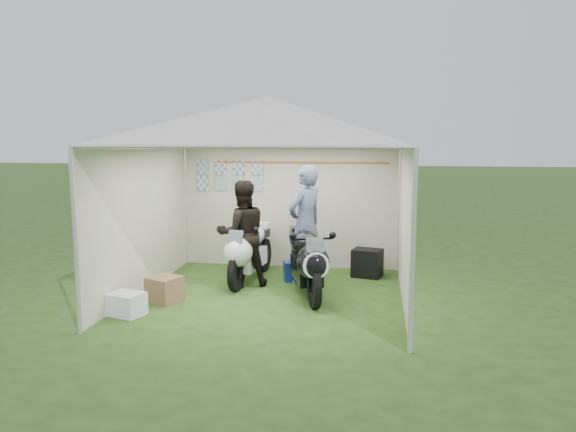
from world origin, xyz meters
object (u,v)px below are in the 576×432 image
object	(u,v)px
person_dark_jacket	(242,233)
crate_0	(126,304)
motorcycle_white	(248,250)
equipment_box	(367,263)
paddock_stand	(297,271)
person_blue_jacket	(305,224)
motorcycle_black	(307,259)
canopy_tent	(269,126)
crate_1	(165,289)

from	to	relation	value
person_dark_jacket	crate_0	world-z (taller)	person_dark_jacket
motorcycle_white	crate_0	distance (m)	2.39
equipment_box	crate_0	world-z (taller)	equipment_box
paddock_stand	equipment_box	bearing A→B (deg)	21.38
paddock_stand	person_blue_jacket	xyz separation A→B (m)	(0.15, -0.09, 0.82)
motorcycle_black	canopy_tent	bearing A→B (deg)	166.60
equipment_box	crate_1	world-z (taller)	equipment_box
paddock_stand	equipment_box	distance (m)	1.25
equipment_box	person_blue_jacket	bearing A→B (deg)	-151.67
motorcycle_white	person_blue_jacket	bearing A→B (deg)	12.80
paddock_stand	crate_0	distance (m)	3.01
canopy_tent	equipment_box	distance (m)	3.09
motorcycle_white	person_dark_jacket	bearing A→B (deg)	-95.03
motorcycle_white	person_blue_jacket	xyz separation A→B (m)	(0.94, 0.11, 0.44)
canopy_tent	paddock_stand	size ratio (longest dim) A/B	12.77
equipment_box	person_dark_jacket	bearing A→B (deg)	-155.75
person_blue_jacket	equipment_box	size ratio (longest dim) A/B	4.05
crate_1	motorcycle_black	bearing A→B (deg)	17.10
person_blue_jacket	paddock_stand	bearing A→B (deg)	-86.29
motorcycle_black	person_blue_jacket	bearing A→B (deg)	82.01
paddock_stand	person_blue_jacket	size ratio (longest dim) A/B	0.23
person_blue_jacket	equipment_box	distance (m)	1.37
paddock_stand	person_dark_jacket	world-z (taller)	person_dark_jacket
motorcycle_white	equipment_box	bearing A→B (deg)	24.56
paddock_stand	person_blue_jacket	distance (m)	0.83
person_dark_jacket	crate_0	xyz separation A→B (m)	(-1.20, -1.75, -0.71)
person_blue_jacket	crate_1	distance (m)	2.51
motorcycle_black	crate_0	xyz separation A→B (m)	(-2.32, -1.30, -0.42)
person_dark_jacket	equipment_box	xyz separation A→B (m)	(2.01, 0.90, -0.62)
canopy_tent	person_dark_jacket	bearing A→B (deg)	138.01
motorcycle_white	person_dark_jacket	xyz separation A→B (m)	(-0.05, -0.24, 0.32)
motorcycle_white	person_blue_jacket	world-z (taller)	person_blue_jacket
person_dark_jacket	motorcycle_white	bearing A→B (deg)	-125.45
person_dark_jacket	crate_0	size ratio (longest dim) A/B	3.75
person_dark_jacket	crate_1	world-z (taller)	person_dark_jacket
crate_1	crate_0	bearing A→B (deg)	-113.20
motorcycle_black	crate_0	distance (m)	2.69
motorcycle_black	crate_1	bearing A→B (deg)	-179.96
person_dark_jacket	equipment_box	distance (m)	2.29
motorcycle_white	person_dark_jacket	size ratio (longest dim) A/B	1.15
canopy_tent	crate_1	bearing A→B (deg)	-158.05
canopy_tent	motorcycle_black	world-z (taller)	canopy_tent
canopy_tent	motorcycle_white	bearing A→B (deg)	124.31
canopy_tent	person_blue_jacket	bearing A→B (deg)	62.41
canopy_tent	person_dark_jacket	size ratio (longest dim) A/B	3.28
motorcycle_black	person_dark_jacket	distance (m)	1.24
person_blue_jacket	crate_0	distance (m)	3.15
motorcycle_black	person_dark_jacket	world-z (taller)	person_dark_jacket
motorcycle_white	crate_1	xyz separation A→B (m)	(-0.96, -1.32, -0.36)
paddock_stand	crate_0	xyz separation A→B (m)	(-2.04, -2.20, -0.01)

